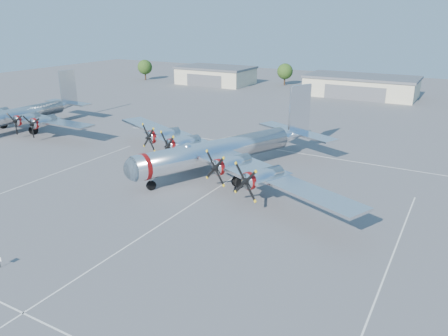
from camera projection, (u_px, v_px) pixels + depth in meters
The scene contains 8 objects.
ground at pixel (191, 205), 49.78m from camera, with size 260.00×260.00×0.00m, color #58585B.
parking_lines at pixel (182, 211), 48.34m from camera, with size 60.00×50.08×0.01m.
hangar_west at pixel (216, 75), 137.12m from camera, with size 22.60×14.60×5.40m.
hangar_center at pixel (361, 86), 116.22m from camera, with size 28.60×14.60×5.40m.
tree_far_west at pixel (145, 67), 144.98m from camera, with size 4.80×4.80×6.64m.
tree_west at pixel (285, 71), 133.94m from camera, with size 4.80×4.80×6.64m.
main_bomber_b29 at pixel (225, 172), 60.46m from camera, with size 48.39×33.10×10.70m, color white, non-canonical shape.
bomber_west at pixel (26, 129), 82.94m from camera, with size 37.72×26.71×9.96m, color silver, non-canonical shape.
Camera 1 is at (25.73, -37.81, 20.45)m, focal length 35.00 mm.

